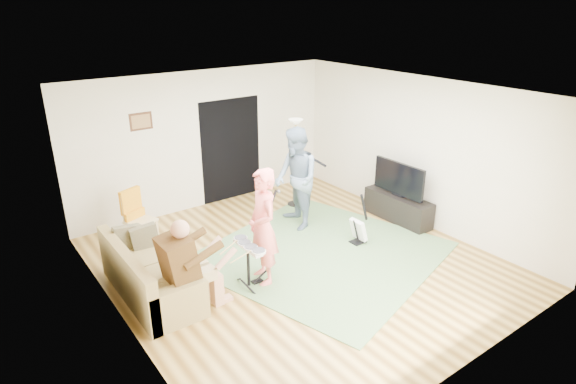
# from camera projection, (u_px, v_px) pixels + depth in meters

# --- Properties ---
(floor) EXTENTS (6.00, 6.00, 0.00)m
(floor) POSITION_uv_depth(u_px,v_px,m) (298.00, 262.00, 7.70)
(floor) COLOR brown
(floor) RESTS_ON ground
(walls) EXTENTS (5.50, 6.00, 2.70)m
(walls) POSITION_uv_depth(u_px,v_px,m) (299.00, 183.00, 7.20)
(walls) COLOR beige
(walls) RESTS_ON floor
(ceiling) EXTENTS (6.00, 6.00, 0.00)m
(ceiling) POSITION_uv_depth(u_px,v_px,m) (300.00, 93.00, 6.70)
(ceiling) COLOR white
(ceiling) RESTS_ON walls
(window_blinds) EXTENTS (0.00, 2.05, 2.05)m
(window_blinds) POSITION_uv_depth(u_px,v_px,m) (108.00, 211.00, 5.77)
(window_blinds) COLOR brown
(window_blinds) RESTS_ON walls
(doorway) EXTENTS (2.10, 0.00, 2.10)m
(doorway) POSITION_uv_depth(u_px,v_px,m) (231.00, 150.00, 9.85)
(doorway) COLOR black
(doorway) RESTS_ON walls
(picture_frame) EXTENTS (0.42, 0.03, 0.32)m
(picture_frame) POSITION_uv_depth(u_px,v_px,m) (141.00, 121.00, 8.55)
(picture_frame) COLOR #3F2314
(picture_frame) RESTS_ON walls
(area_rug) EXTENTS (4.24, 4.19, 0.02)m
(area_rug) POSITION_uv_depth(u_px,v_px,m) (322.00, 253.00, 7.97)
(area_rug) COLOR #577E4D
(area_rug) RESTS_ON floor
(sofa) EXTENTS (0.81, 1.96, 0.79)m
(sofa) POSITION_uv_depth(u_px,v_px,m) (146.00, 279.00, 6.74)
(sofa) COLOR #97824B
(sofa) RESTS_ON floor
(drummer) EXTENTS (0.87, 0.49, 1.34)m
(drummer) POSITION_uv_depth(u_px,v_px,m) (192.00, 274.00, 6.39)
(drummer) COLOR #503516
(drummer) RESTS_ON sofa
(drum_kit) EXTENTS (0.38, 0.69, 0.71)m
(drum_kit) POSITION_uv_depth(u_px,v_px,m) (248.00, 268.00, 6.95)
(drum_kit) COLOR black
(drum_kit) RESTS_ON floor
(singer) EXTENTS (0.55, 0.71, 1.76)m
(singer) POSITION_uv_depth(u_px,v_px,m) (263.00, 227.00, 6.89)
(singer) COLOR #FF736E
(singer) RESTS_ON floor
(microphone) EXTENTS (0.06, 0.06, 0.24)m
(microphone) POSITION_uv_depth(u_px,v_px,m) (274.00, 196.00, 6.84)
(microphone) COLOR black
(microphone) RESTS_ON singer
(guitarist) EXTENTS (0.91, 1.05, 1.86)m
(guitarist) POSITION_uv_depth(u_px,v_px,m) (296.00, 179.00, 8.60)
(guitarist) COLOR slate
(guitarist) RESTS_ON floor
(guitar_held) EXTENTS (0.23, 0.61, 0.26)m
(guitar_held) POSITION_uv_depth(u_px,v_px,m) (305.00, 159.00, 8.59)
(guitar_held) COLOR white
(guitar_held) RESTS_ON guitarist
(guitar_spare) EXTENTS (0.32, 0.29, 0.90)m
(guitar_spare) POSITION_uv_depth(u_px,v_px,m) (359.00, 230.00, 8.22)
(guitar_spare) COLOR black
(guitar_spare) RESTS_ON floor
(torchiere_lamp) EXTENTS (0.32, 0.32, 1.78)m
(torchiere_lamp) POSITION_uv_depth(u_px,v_px,m) (296.00, 147.00, 9.41)
(torchiere_lamp) COLOR black
(torchiere_lamp) RESTS_ON floor
(dining_chair) EXTENTS (0.54, 0.57, 0.99)m
(dining_chair) POSITION_uv_depth(u_px,v_px,m) (140.00, 225.00, 8.15)
(dining_chair) COLOR beige
(dining_chair) RESTS_ON floor
(tv_cabinet) EXTENTS (0.40, 1.40, 0.50)m
(tv_cabinet) POSITION_uv_depth(u_px,v_px,m) (398.00, 208.00, 9.10)
(tv_cabinet) COLOR black
(tv_cabinet) RESTS_ON floor
(television) EXTENTS (0.06, 1.13, 0.61)m
(television) POSITION_uv_depth(u_px,v_px,m) (399.00, 179.00, 8.85)
(television) COLOR black
(television) RESTS_ON tv_cabinet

